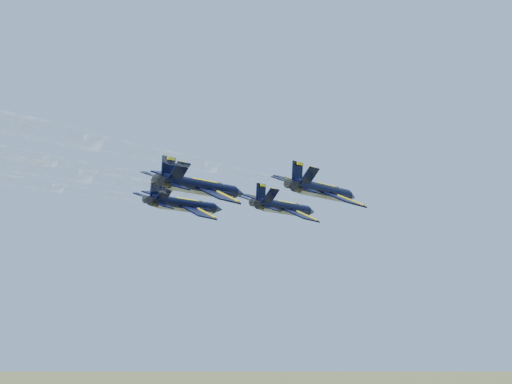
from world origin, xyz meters
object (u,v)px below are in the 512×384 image
Objects in this scene: jet_left at (185,205)px; jet_slot at (202,187)px; jet_lead at (285,208)px; jet_right at (324,191)px.

jet_slot is at bearing -43.22° from jet_left.
jet_slot is at bearing -85.92° from jet_lead.
jet_lead is 14.06m from jet_left.
jet_lead is at bearing 94.08° from jet_slot.
jet_slot is at bearing -134.54° from jet_right.
jet_left is 1.00× the size of jet_slot.
jet_right is (12.43, -9.39, 0.00)m from jet_lead.
jet_left is 1.00× the size of jet_right.
jet_right is (21.54, 1.32, 0.00)m from jet_left.
jet_lead and jet_right have the same top height.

